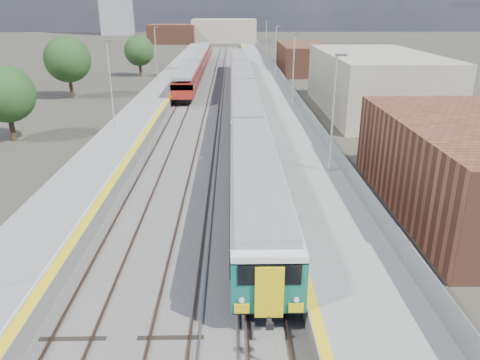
{
  "coord_description": "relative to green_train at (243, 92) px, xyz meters",
  "views": [
    {
      "loc": [
        0.24,
        -6.83,
        11.25
      ],
      "look_at": [
        0.67,
        17.27,
        2.2
      ],
      "focal_mm": 35.0,
      "sensor_mm": 36.0,
      "label": 1
    }
  ],
  "objects": [
    {
      "name": "ground",
      "position": [
        -1.5,
        4.82,
        -2.13
      ],
      "size": [
        320.0,
        320.0,
        0.0
      ],
      "primitive_type": "plane",
      "color": "#47443A",
      "rests_on": "ground"
    },
    {
      "name": "ballast_bed",
      "position": [
        -3.75,
        7.32,
        -2.1
      ],
      "size": [
        10.5,
        155.0,
        0.06
      ],
      "primitive_type": "cube",
      "color": "#565451",
      "rests_on": "ground"
    },
    {
      "name": "tracks",
      "position": [
        -3.15,
        8.99,
        -2.02
      ],
      "size": [
        8.96,
        160.0,
        0.17
      ],
      "color": "#4C3323",
      "rests_on": "ground"
    },
    {
      "name": "platform_right",
      "position": [
        3.78,
        7.31,
        -1.59
      ],
      "size": [
        4.7,
        155.0,
        8.52
      ],
      "color": "slate",
      "rests_on": "ground"
    },
    {
      "name": "platform_left",
      "position": [
        -10.55,
        7.31,
        -1.61
      ],
      "size": [
        4.3,
        155.0,
        8.52
      ],
      "color": "slate",
      "rests_on": "ground"
    },
    {
      "name": "buildings",
      "position": [
        -19.62,
        93.41,
        8.57
      ],
      "size": [
        72.0,
        185.5,
        40.0
      ],
      "color": "brown",
      "rests_on": "ground"
    },
    {
      "name": "green_train",
      "position": [
        0.0,
        0.0,
        0.0
      ],
      "size": [
        2.75,
        76.54,
        3.02
      ],
      "color": "black",
      "rests_on": "ground"
    },
    {
      "name": "red_train",
      "position": [
        -7.0,
        28.73,
        -0.16
      ],
      "size": [
        2.64,
        53.58,
        3.33
      ],
      "color": "black",
      "rests_on": "ground"
    },
    {
      "name": "tree_a",
      "position": [
        -20.47,
        -11.86,
        1.96
      ],
      "size": [
        4.79,
        4.79,
        6.5
      ],
      "color": "#382619",
      "rests_on": "ground"
    },
    {
      "name": "tree_b",
      "position": [
        -21.73,
        8.25,
        2.75
      ],
      "size": [
        5.71,
        5.71,
        7.74
      ],
      "color": "#382619",
      "rests_on": "ground"
    },
    {
      "name": "tree_c",
      "position": [
        -16.43,
        27.61,
        2.03
      ],
      "size": [
        4.87,
        4.87,
        6.6
      ],
      "color": "#382619",
      "rests_on": "ground"
    },
    {
      "name": "tree_d",
      "position": [
        22.71,
        22.42,
        1.34
      ],
      "size": [
        4.07,
        4.07,
        5.52
      ],
      "color": "#382619",
      "rests_on": "ground"
    }
  ]
}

